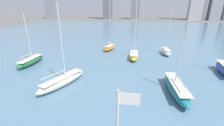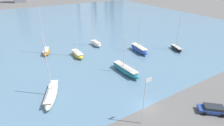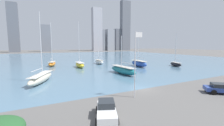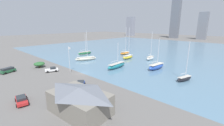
% 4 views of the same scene
% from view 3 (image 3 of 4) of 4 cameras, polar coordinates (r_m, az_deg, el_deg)
% --- Properties ---
extents(ground_plane, '(500.00, 500.00, 0.00)m').
position_cam_3_polar(ground_plane, '(27.01, 11.47, -9.69)').
color(ground_plane, '#605E5B').
extents(harbor_water, '(180.00, 140.00, 0.00)m').
position_cam_3_polar(harbor_water, '(91.94, -16.84, 1.76)').
color(harbor_water, slate).
rests_on(harbor_water, ground_plane).
extents(flag_pole, '(1.24, 0.14, 9.59)m').
position_cam_3_polar(flag_pole, '(21.62, 8.90, 0.50)').
color(flag_pole, silver).
rests_on(flag_pole, ground_plane).
extents(distant_city_skyline, '(220.98, 15.64, 71.07)m').
position_cam_3_polar(distant_city_skyline, '(203.06, -8.99, 11.10)').
color(distant_city_skyline, gray).
rests_on(distant_city_skyline, ground_plane).
extents(sailboat_teal, '(3.11, 10.78, 10.10)m').
position_cam_3_polar(sailboat_teal, '(39.92, 4.18, -2.67)').
color(sailboat_teal, '#1E757F').
rests_on(sailboat_teal, harbor_water).
extents(sailboat_orange, '(3.98, 6.54, 15.58)m').
position_cam_3_polar(sailboat_orange, '(58.79, -21.89, -0.14)').
color(sailboat_orange, orange).
rests_on(sailboat_orange, harbor_water).
extents(sailboat_black, '(3.53, 6.49, 12.22)m').
position_cam_3_polar(sailboat_black, '(59.00, 23.10, -0.31)').
color(sailboat_black, black).
rests_on(sailboat_black, harbor_water).
extents(sailboat_blue, '(3.43, 9.45, 11.90)m').
position_cam_3_polar(sailboat_blue, '(54.48, 10.21, -0.13)').
color(sailboat_blue, '#284CA8').
rests_on(sailboat_blue, harbor_water).
extents(sailboat_cream, '(6.19, 10.36, 14.34)m').
position_cam_3_polar(sailboat_cream, '(33.98, -25.44, -5.09)').
color(sailboat_cream, beige).
rests_on(sailboat_cream, harbor_water).
extents(sailboat_white, '(2.51, 6.24, 13.73)m').
position_cam_3_polar(sailboat_white, '(60.89, -4.90, 0.54)').
color(sailboat_white, white).
rests_on(sailboat_white, harbor_water).
extents(sailboat_yellow, '(2.39, 7.21, 15.58)m').
position_cam_3_polar(sailboat_yellow, '(52.55, -12.19, -0.55)').
color(sailboat_yellow, yellow).
rests_on(sailboat_yellow, harbor_water).
extents(parked_wagon_blue, '(5.17, 4.92, 1.61)m').
position_cam_3_polar(parked_wagon_blue, '(29.59, 36.71, -7.67)').
color(parked_wagon_blue, '#284293').
rests_on(parked_wagon_blue, ground_plane).
extents(parked_pickup_white, '(3.51, 4.95, 1.73)m').
position_cam_3_polar(parked_pickup_white, '(16.45, -2.16, -17.41)').
color(parked_pickup_white, white).
rests_on(parked_pickup_white, ground_plane).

